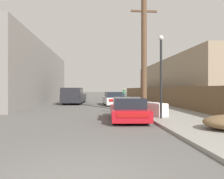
{
  "coord_description": "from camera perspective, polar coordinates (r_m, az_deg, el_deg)",
  "views": [
    {
      "loc": [
        0.38,
        -3.37,
        1.66
      ],
      "look_at": [
        1.44,
        9.56,
        1.63
      ],
      "focal_mm": 32.0,
      "sensor_mm": 36.0,
      "label": 1
    }
  ],
  "objects": [
    {
      "name": "sidewalk_curb",
      "position": [
        27.36,
        5.68,
        -3.22
      ],
      "size": [
        4.2,
        63.0,
        0.12
      ],
      "primitive_type": "cube",
      "color": "gray",
      "rests_on": "ground"
    },
    {
      "name": "discarded_fridge",
      "position": [
        12.04,
        12.19,
        -5.46
      ],
      "size": [
        1.07,
        1.86,
        0.76
      ],
      "rotation": [
        0.0,
        0.0,
        0.28
      ],
      "color": "white",
      "rests_on": "sidewalk_curb"
    },
    {
      "name": "parked_sports_car_red",
      "position": [
        10.72,
        4.63,
        -5.77
      ],
      "size": [
        2.06,
        4.2,
        1.22
      ],
      "rotation": [
        0.0,
        0.0,
        -0.06
      ],
      "color": "red",
      "rests_on": "ground"
    },
    {
      "name": "car_parked_mid",
      "position": [
        20.64,
        0.31,
        -2.7
      ],
      "size": [
        2.04,
        4.28,
        1.37
      ],
      "rotation": [
        0.0,
        0.0,
        0.06
      ],
      "color": "silver",
      "rests_on": "ground"
    },
    {
      "name": "pickup_truck",
      "position": [
        22.95,
        -10.85,
        -1.75
      ],
      "size": [
        2.42,
        6.0,
        1.8
      ],
      "rotation": [
        0.0,
        0.0,
        3.09
      ],
      "color": "#232328",
      "rests_on": "ground"
    },
    {
      "name": "utility_pole",
      "position": [
        13.94,
        9.14,
        9.76
      ],
      "size": [
        1.8,
        0.38,
        7.6
      ],
      "color": "brown",
      "rests_on": "sidewalk_curb"
    },
    {
      "name": "street_lamp",
      "position": [
        10.87,
        13.83,
        5.48
      ],
      "size": [
        0.26,
        0.26,
        4.37
      ],
      "color": "#232326",
      "rests_on": "sidewalk_curb"
    },
    {
      "name": "wooden_fence",
      "position": [
        23.87,
        12.04,
        -1.49
      ],
      "size": [
        0.08,
        41.26,
        1.73
      ],
      "primitive_type": "cube",
      "color": "brown",
      "rests_on": "sidewalk_curb"
    },
    {
      "name": "building_left_block",
      "position": [
        26.6,
        -24.82,
        3.73
      ],
      "size": [
        7.0,
        23.16,
        6.67
      ],
      "primitive_type": "cube",
      "color": "gray",
      "rests_on": "ground"
    },
    {
      "name": "building_right_house",
      "position": [
        27.42,
        19.45,
        2.12
      ],
      "size": [
        6.0,
        22.1,
        5.23
      ],
      "primitive_type": "cube",
      "color": "gray",
      "rests_on": "ground"
    },
    {
      "name": "pedestrian",
      "position": [
        30.44,
        3.46,
        -1.15
      ],
      "size": [
        0.34,
        0.34,
        1.67
      ],
      "color": "#282D42",
      "rests_on": "sidewalk_curb"
    }
  ]
}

